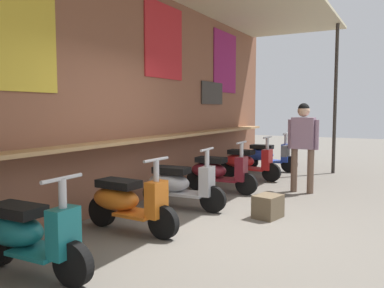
{
  "coord_description": "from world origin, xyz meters",
  "views": [
    {
      "loc": [
        -4.53,
        -2.0,
        1.55
      ],
      "look_at": [
        1.24,
        1.16,
        0.96
      ],
      "focal_mm": 36.71,
      "sensor_mm": 36.0,
      "label": 1
    }
  ],
  "objects_px": {
    "scooter_orange": "(126,201)",
    "shopper_with_handbag": "(302,138)",
    "scooter_teal": "(26,234)",
    "scooter_red": "(246,162)",
    "scooter_blue": "(266,155)",
    "scooter_silver": "(178,184)",
    "merchandise_crate": "(268,206)",
    "scooter_maroon": "(217,171)"
  },
  "relations": [
    {
      "from": "scooter_red",
      "to": "merchandise_crate",
      "type": "distance_m",
      "value": 3.09
    },
    {
      "from": "scooter_teal",
      "to": "scooter_maroon",
      "type": "relative_size",
      "value": 1.0
    },
    {
      "from": "scooter_silver",
      "to": "scooter_blue",
      "type": "height_order",
      "value": "same"
    },
    {
      "from": "scooter_teal",
      "to": "shopper_with_handbag",
      "type": "bearing_deg",
      "value": 72.54
    },
    {
      "from": "scooter_teal",
      "to": "scooter_silver",
      "type": "distance_m",
      "value": 2.79
    },
    {
      "from": "merchandise_crate",
      "to": "scooter_maroon",
      "type": "bearing_deg",
      "value": 48.18
    },
    {
      "from": "scooter_maroon",
      "to": "merchandise_crate",
      "type": "bearing_deg",
      "value": -43.5
    },
    {
      "from": "scooter_maroon",
      "to": "scooter_blue",
      "type": "height_order",
      "value": "same"
    },
    {
      "from": "scooter_orange",
      "to": "shopper_with_handbag",
      "type": "relative_size",
      "value": 0.85
    },
    {
      "from": "scooter_teal",
      "to": "merchandise_crate",
      "type": "relative_size",
      "value": 3.53
    },
    {
      "from": "scooter_teal",
      "to": "shopper_with_handbag",
      "type": "relative_size",
      "value": 0.84
    },
    {
      "from": "scooter_orange",
      "to": "scooter_silver",
      "type": "height_order",
      "value": "same"
    },
    {
      "from": "scooter_orange",
      "to": "scooter_maroon",
      "type": "xyz_separation_m",
      "value": [
        2.71,
        0.0,
        0.0
      ]
    },
    {
      "from": "scooter_orange",
      "to": "merchandise_crate",
      "type": "xyz_separation_m",
      "value": [
        1.46,
        -1.39,
        -0.22
      ]
    },
    {
      "from": "scooter_silver",
      "to": "shopper_with_handbag",
      "type": "bearing_deg",
      "value": 52.73
    },
    {
      "from": "scooter_orange",
      "to": "scooter_red",
      "type": "xyz_separation_m",
      "value": [
        4.22,
        0.0,
        0.0
      ]
    },
    {
      "from": "merchandise_crate",
      "to": "scooter_orange",
      "type": "bearing_deg",
      "value": 136.49
    },
    {
      "from": "scooter_orange",
      "to": "scooter_maroon",
      "type": "bearing_deg",
      "value": 92.64
    },
    {
      "from": "scooter_maroon",
      "to": "shopper_with_handbag",
      "type": "relative_size",
      "value": 0.84
    },
    {
      "from": "merchandise_crate",
      "to": "scooter_silver",
      "type": "bearing_deg",
      "value": 96.83
    },
    {
      "from": "scooter_orange",
      "to": "merchandise_crate",
      "type": "relative_size",
      "value": 3.54
    },
    {
      "from": "scooter_teal",
      "to": "scooter_blue",
      "type": "xyz_separation_m",
      "value": [
        7.12,
        -0.0,
        0.0
      ]
    },
    {
      "from": "scooter_orange",
      "to": "shopper_with_handbag",
      "type": "height_order",
      "value": "shopper_with_handbag"
    },
    {
      "from": "scooter_orange",
      "to": "scooter_red",
      "type": "relative_size",
      "value": 1.0
    },
    {
      "from": "scooter_teal",
      "to": "scooter_silver",
      "type": "relative_size",
      "value": 1.0
    },
    {
      "from": "scooter_teal",
      "to": "scooter_silver",
      "type": "height_order",
      "value": "same"
    },
    {
      "from": "scooter_orange",
      "to": "scooter_blue",
      "type": "bearing_deg",
      "value": 92.64
    },
    {
      "from": "scooter_teal",
      "to": "scooter_orange",
      "type": "bearing_deg",
      "value": 88.33
    },
    {
      "from": "scooter_teal",
      "to": "merchandise_crate",
      "type": "height_order",
      "value": "scooter_teal"
    },
    {
      "from": "scooter_teal",
      "to": "scooter_blue",
      "type": "height_order",
      "value": "same"
    },
    {
      "from": "scooter_silver",
      "to": "shopper_with_handbag",
      "type": "xyz_separation_m",
      "value": [
        2.14,
        -1.39,
        0.62
      ]
    },
    {
      "from": "scooter_maroon",
      "to": "shopper_with_handbag",
      "type": "height_order",
      "value": "shopper_with_handbag"
    },
    {
      "from": "scooter_red",
      "to": "scooter_teal",
      "type": "bearing_deg",
      "value": -88.45
    },
    {
      "from": "scooter_teal",
      "to": "merchandise_crate",
      "type": "xyz_separation_m",
      "value": [
        2.95,
        -1.39,
        -0.22
      ]
    },
    {
      "from": "scooter_orange",
      "to": "scooter_maroon",
      "type": "relative_size",
      "value": 1.0
    },
    {
      "from": "scooter_red",
      "to": "scooter_blue",
      "type": "distance_m",
      "value": 1.42
    },
    {
      "from": "scooter_silver",
      "to": "merchandise_crate",
      "type": "relative_size",
      "value": 3.54
    },
    {
      "from": "scooter_orange",
      "to": "scooter_silver",
      "type": "xyz_separation_m",
      "value": [
        1.3,
        -0.0,
        0.0
      ]
    },
    {
      "from": "scooter_blue",
      "to": "shopper_with_handbag",
      "type": "relative_size",
      "value": 0.84
    },
    {
      "from": "scooter_maroon",
      "to": "merchandise_crate",
      "type": "relative_size",
      "value": 3.53
    },
    {
      "from": "scooter_silver",
      "to": "scooter_red",
      "type": "xyz_separation_m",
      "value": [
        2.92,
        0.0,
        0.0
      ]
    },
    {
      "from": "scooter_teal",
      "to": "scooter_blue",
      "type": "distance_m",
      "value": 7.12
    }
  ]
}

